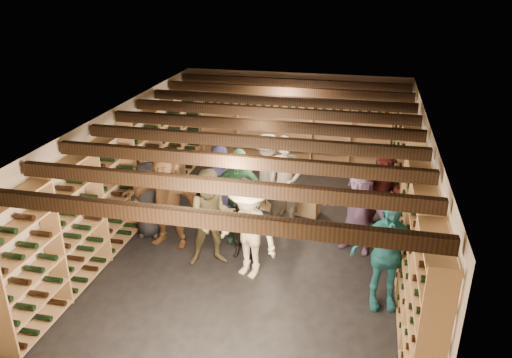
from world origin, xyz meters
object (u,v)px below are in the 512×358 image
Objects in this scene: person_8 at (384,198)px; person_1 at (244,220)px; person_9 at (267,173)px; person_10 at (239,196)px; person_3 at (248,230)px; person_12 at (383,186)px; crate_loose at (364,205)px; person_7 at (285,185)px; person_0 at (148,199)px; person_6 at (220,182)px; person_2 at (212,218)px; person_5 at (167,199)px; person_11 at (358,211)px; crate_stack_right at (308,203)px; crate_stack_left at (273,198)px; person_4 at (386,254)px.

person_1 is at bearing -162.13° from person_8.
person_9 is 1.39m from person_10.
person_3 reaches higher than person_12.
person_9 is (-0.19, 2.44, -0.00)m from person_3.
crate_loose is at bearing 49.12° from person_10.
person_7 is at bearing 72.87° from person_1.
person_8 is 1.20× the size of person_12.
person_12 is (4.31, 1.52, 0.03)m from person_0.
person_3 is 0.89× the size of person_7.
person_10 is 2.93m from person_12.
person_2 is at bearing -87.98° from person_6.
person_3 is at bearing -61.20° from person_1.
person_5 reaches higher than person_6.
person_2 is at bearing -137.13° from person_11.
person_2 reaches higher than crate_stack_right.
person_3 is 1.16m from person_10.
person_5 is at bearing -143.15° from crate_stack_right.
person_8 is 2.51m from person_9.
person_1 is 0.79× the size of person_7.
person_11 is at bearing 14.43° from person_5.
person_6 is at bearing -150.99° from person_12.
crate_stack_right is at bearing 37.72° from person_2.
person_8 reaches higher than crate_stack_right.
crate_stack_right is 1.87m from person_6.
crate_stack_left is at bearing 150.47° from person_8.
crate_stack_right is at bearing 22.93° from person_0.
person_12 reaches higher than person_1.
person_6 is 3.26m from person_8.
person_9 is 1.08× the size of person_12.
person_7 reaches higher than person_8.
person_2 is 0.71m from person_3.
person_8 is at bearing 30.23° from person_1.
person_10 reaches higher than person_1.
person_10 is (-0.25, -1.37, 0.08)m from person_9.
person_0 is 0.98× the size of person_6.
person_6 is (-1.01, -0.53, 0.50)m from crate_stack_left.
crate_stack_right is at bearing 45.69° from person_7.
person_1 is at bearing -119.68° from person_12.
crate_stack_left is 0.60m from person_9.
person_3 is at bearing -16.77° from person_5.
crate_stack_right is 3.22m from person_4.
person_4 is at bearing -46.42° from person_6.
crate_stack_left is 0.32× the size of person_9.
person_5 is (-0.99, 0.47, 0.04)m from person_2.
person_10 reaches higher than crate_stack_left.
person_4 reaches higher than crate_stack_right.
person_2 is at bearing -104.97° from crate_stack_left.
crate_stack_right is at bearing 42.47° from person_5.
person_3 is 2.64m from person_8.
person_2 is at bearing -30.65° from person_0.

